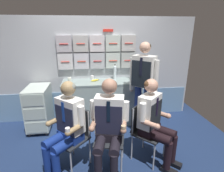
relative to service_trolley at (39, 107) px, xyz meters
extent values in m
cube|color=#1A2A4D|center=(1.11, -0.97, -0.49)|extent=(4.80, 4.80, 0.04)
cube|color=#AFB4BC|center=(1.11, 0.41, 0.61)|extent=(4.20, 0.06, 2.15)
cube|color=#658AAF|center=(1.11, 0.37, -0.16)|extent=(4.12, 0.01, 0.62)
cube|color=silver|center=(0.52, 0.35, 0.81)|extent=(0.29, 0.06, 0.32)
cylinder|color=red|center=(0.52, 0.31, 0.81)|extent=(0.17, 0.01, 0.01)
cube|color=silver|center=(0.84, 0.35, 0.81)|extent=(0.29, 0.06, 0.32)
cylinder|color=red|center=(0.84, 0.31, 0.81)|extent=(0.17, 0.01, 0.01)
cube|color=#B0B4BB|center=(1.17, 0.35, 0.81)|extent=(0.29, 0.06, 0.32)
cylinder|color=red|center=(1.17, 0.31, 0.81)|extent=(0.17, 0.01, 0.01)
cube|color=silver|center=(1.49, 0.35, 0.81)|extent=(0.29, 0.06, 0.32)
cylinder|color=red|center=(1.49, 0.31, 0.81)|extent=(0.17, 0.01, 0.01)
cube|color=#AFB5B2|center=(1.81, 0.35, 0.81)|extent=(0.29, 0.06, 0.32)
cylinder|color=red|center=(1.81, 0.31, 0.81)|extent=(0.17, 0.01, 0.01)
cube|color=#ADA8B1|center=(0.52, 0.35, 1.16)|extent=(0.29, 0.06, 0.32)
cylinder|color=red|center=(0.52, 0.31, 1.16)|extent=(0.17, 0.01, 0.01)
cube|color=#B1AFAE|center=(0.84, 0.35, 1.16)|extent=(0.29, 0.06, 0.32)
cylinder|color=red|center=(0.84, 0.31, 1.16)|extent=(0.17, 0.01, 0.01)
cube|color=silver|center=(1.17, 0.35, 1.16)|extent=(0.29, 0.06, 0.32)
cylinder|color=red|center=(1.17, 0.31, 1.16)|extent=(0.17, 0.01, 0.01)
cube|color=silver|center=(1.49, 0.35, 1.16)|extent=(0.29, 0.06, 0.32)
cylinder|color=red|center=(1.49, 0.31, 1.16)|extent=(0.17, 0.01, 0.01)
cube|color=#BBB8B6|center=(1.81, 0.35, 1.16)|extent=(0.29, 0.06, 0.32)
cylinder|color=red|center=(1.81, 0.31, 1.16)|extent=(0.17, 0.01, 0.01)
cube|color=red|center=(1.39, 0.36, 1.41)|extent=(0.20, 0.02, 0.05)
cube|color=#92A5A1|center=(1.24, 0.12, -0.03)|extent=(1.55, 0.52, 0.87)
cube|color=gray|center=(1.24, 0.12, 0.42)|extent=(1.58, 0.53, 0.03)
sphere|color=black|center=(-0.16, -0.27, -0.43)|extent=(0.07, 0.07, 0.07)
sphere|color=black|center=(0.16, -0.27, -0.43)|extent=(0.07, 0.07, 0.07)
sphere|color=black|center=(-0.16, 0.28, -0.43)|extent=(0.07, 0.07, 0.07)
sphere|color=black|center=(0.16, 0.28, -0.43)|extent=(0.07, 0.07, 0.07)
cube|color=#B7C6BE|center=(0.00, 0.00, 0.00)|extent=(0.40, 0.64, 0.80)
cube|color=#A3B2A9|center=(0.00, -0.32, -0.26)|extent=(0.35, 0.01, 0.21)
cube|color=#A3B2A9|center=(0.00, -0.32, 0.00)|extent=(0.35, 0.01, 0.21)
cube|color=#A3B2A9|center=(0.00, -0.32, 0.27)|extent=(0.35, 0.01, 0.21)
cylinder|color=#28282D|center=(0.00, -0.30, 0.38)|extent=(0.32, 0.02, 0.02)
cylinder|color=#A8AAAF|center=(0.44, -1.12, -0.25)|extent=(0.02, 0.02, 0.42)
cylinder|color=#A8AAAF|center=(0.70, -1.36, -0.25)|extent=(0.02, 0.02, 0.42)
cylinder|color=#A8AAAF|center=(0.69, -0.86, -0.25)|extent=(0.02, 0.02, 0.42)
cylinder|color=#A8AAAF|center=(0.95, -1.10, -0.25)|extent=(0.02, 0.02, 0.42)
cube|color=#212328|center=(0.70, -1.11, -0.03)|extent=(0.57, 0.57, 0.02)
cube|color=#212328|center=(0.83, -0.97, 0.18)|extent=(0.29, 0.27, 0.40)
cylinder|color=#A8AAAF|center=(0.69, -0.86, 0.18)|extent=(0.02, 0.02, 0.40)
cylinder|color=#A8AAAF|center=(0.95, -1.10, 0.18)|extent=(0.02, 0.02, 0.40)
cylinder|color=navy|center=(0.39, -1.30, -0.20)|extent=(0.10, 0.10, 0.41)
cylinder|color=navy|center=(0.53, -1.42, -0.20)|extent=(0.10, 0.10, 0.41)
cylinder|color=navy|center=(0.51, -1.17, 0.03)|extent=(0.35, 0.37, 0.13)
cylinder|color=navy|center=(0.65, -1.30, 0.03)|extent=(0.35, 0.37, 0.13)
cube|color=navy|center=(0.70, -1.11, 0.04)|extent=(0.38, 0.38, 0.12)
cube|color=white|center=(0.71, -1.10, 0.34)|extent=(0.40, 0.39, 0.48)
cube|color=#20243B|center=(0.64, -1.17, 0.30)|extent=(0.25, 0.23, 0.38)
cube|color=navy|center=(0.63, -1.18, 0.42)|extent=(0.04, 0.04, 0.27)
cylinder|color=white|center=(0.56, -0.95, 0.39)|extent=(0.08, 0.08, 0.26)
cylinder|color=#9B7E55|center=(0.50, -1.04, 0.24)|extent=(0.21, 0.22, 0.07)
sphere|color=#9B7E55|center=(0.42, -1.12, 0.24)|extent=(0.08, 0.08, 0.08)
cylinder|color=white|center=(0.86, -1.24, 0.39)|extent=(0.08, 0.08, 0.26)
cylinder|color=#9B7E55|center=(0.77, -1.30, 0.24)|extent=(0.21, 0.22, 0.07)
sphere|color=#9B7E55|center=(0.70, -1.38, 0.24)|extent=(0.08, 0.08, 0.08)
cylinder|color=white|center=(0.70, -1.38, 0.28)|extent=(0.06, 0.06, 0.06)
sphere|color=#9B7E55|center=(0.71, -1.10, 0.71)|extent=(0.19, 0.19, 0.19)
ellipsoid|color=gray|center=(0.72, -1.08, 0.73)|extent=(0.25, 0.25, 0.13)
cylinder|color=#A8AAAF|center=(1.01, -1.32, -0.25)|extent=(0.02, 0.02, 0.42)
cylinder|color=#A8AAAF|center=(1.36, -1.40, -0.25)|extent=(0.02, 0.02, 0.42)
cylinder|color=#A8AAAF|center=(1.10, -0.97, -0.25)|extent=(0.02, 0.02, 0.42)
cylinder|color=#A8AAAF|center=(1.45, -1.05, -0.25)|extent=(0.02, 0.02, 0.42)
cube|color=#212328|center=(1.23, -1.18, -0.03)|extent=(0.48, 0.48, 0.02)
cube|color=#212328|center=(1.27, -1.00, 0.18)|extent=(0.36, 0.11, 0.40)
cylinder|color=#A8AAAF|center=(1.10, -0.97, 0.18)|extent=(0.02, 0.02, 0.40)
cylinder|color=#A8AAAF|center=(1.45, -1.05, 0.18)|extent=(0.02, 0.02, 0.40)
cylinder|color=black|center=(1.05, -1.51, -0.20)|extent=(0.10, 0.10, 0.41)
cylinder|color=black|center=(1.24, -1.56, -0.20)|extent=(0.10, 0.10, 0.41)
cylinder|color=black|center=(1.09, -1.34, 0.03)|extent=(0.22, 0.42, 0.13)
cylinder|color=black|center=(1.28, -1.38, 0.03)|extent=(0.22, 0.42, 0.13)
cube|color=black|center=(1.23, -1.18, 0.04)|extent=(0.39, 0.28, 0.12)
cube|color=white|center=(1.23, -1.17, 0.35)|extent=(0.42, 0.29, 0.50)
cube|color=#1D1E33|center=(1.21, -1.27, 0.31)|extent=(0.34, 0.09, 0.40)
cube|color=black|center=(1.21, -1.28, 0.44)|extent=(0.04, 0.02, 0.28)
cylinder|color=white|center=(1.02, -1.11, 0.40)|extent=(0.08, 0.08, 0.27)
cylinder|color=#A57761|center=(1.01, -1.23, 0.25)|extent=(0.13, 0.26, 0.07)
sphere|color=#A57761|center=(0.99, -1.34, 0.25)|extent=(0.08, 0.08, 0.08)
cylinder|color=white|center=(1.45, -1.22, 0.40)|extent=(0.08, 0.08, 0.27)
cylinder|color=#A57761|center=(1.40, -1.32, 0.25)|extent=(0.13, 0.26, 0.07)
sphere|color=#A57761|center=(1.37, -1.43, 0.25)|extent=(0.08, 0.08, 0.08)
cylinder|color=tan|center=(1.37, -1.43, 0.29)|extent=(0.06, 0.06, 0.06)
sphere|color=#A57761|center=(1.23, -1.17, 0.74)|extent=(0.20, 0.20, 0.20)
ellipsoid|color=brown|center=(1.24, -1.15, 0.76)|extent=(0.23, 0.22, 0.14)
cylinder|color=#A8AAAF|center=(1.82, -1.36, -0.25)|extent=(0.02, 0.02, 0.42)
cylinder|color=#A8AAAF|center=(2.08, -1.11, -0.25)|extent=(0.02, 0.02, 0.42)
cylinder|color=#A8AAAF|center=(1.57, -1.10, -0.25)|extent=(0.02, 0.02, 0.42)
cylinder|color=#A8AAAF|center=(1.83, -0.85, -0.25)|extent=(0.02, 0.02, 0.42)
cube|color=#212328|center=(1.83, -1.11, -0.03)|extent=(0.57, 0.57, 0.02)
cube|color=#212328|center=(1.70, -0.97, 0.18)|extent=(0.28, 0.28, 0.40)
cylinder|color=#A8AAAF|center=(1.57, -1.10, 0.18)|extent=(0.02, 0.02, 0.40)
cylinder|color=#A8AAAF|center=(1.83, -0.85, 0.18)|extent=(0.02, 0.02, 0.40)
cube|color=black|center=(2.02, -1.44, -0.44)|extent=(0.22, 0.22, 0.06)
cube|color=black|center=(2.16, -1.32, -0.44)|extent=(0.22, 0.22, 0.06)
cylinder|color=black|center=(2.00, -1.42, -0.20)|extent=(0.10, 0.10, 0.41)
cylinder|color=black|center=(2.13, -1.29, -0.20)|extent=(0.10, 0.10, 0.41)
cylinder|color=black|center=(1.88, -1.29, 0.03)|extent=(0.35, 0.36, 0.13)
cylinder|color=black|center=(2.01, -1.17, 0.03)|extent=(0.35, 0.36, 0.13)
cube|color=black|center=(1.83, -1.11, 0.04)|extent=(0.38, 0.38, 0.12)
cube|color=white|center=(1.81, -1.09, 0.33)|extent=(0.39, 0.39, 0.47)
cube|color=black|center=(1.89, -1.17, 0.30)|extent=(0.24, 0.24, 0.38)
cube|color=black|center=(1.89, -1.17, 0.42)|extent=(0.04, 0.04, 0.26)
cylinder|color=white|center=(1.67, -1.24, 0.39)|extent=(0.08, 0.08, 0.26)
cylinder|color=tan|center=(1.75, -1.30, 0.24)|extent=(0.21, 0.22, 0.07)
sphere|color=tan|center=(1.83, -1.38, 0.24)|extent=(0.08, 0.08, 0.08)
cylinder|color=white|center=(1.96, -0.95, 0.39)|extent=(0.08, 0.08, 0.26)
cylinder|color=tan|center=(2.02, -1.04, 0.24)|extent=(0.21, 0.22, 0.07)
sphere|color=tan|center=(2.10, -1.12, 0.24)|extent=(0.08, 0.08, 0.08)
sphere|color=tan|center=(1.81, -1.09, 0.70)|extent=(0.19, 0.19, 0.19)
ellipsoid|color=brown|center=(1.80, -1.08, 0.72)|extent=(0.25, 0.25, 0.13)
cube|color=black|center=(1.83, -0.35, -0.44)|extent=(0.23, 0.24, 0.06)
cube|color=black|center=(1.98, -0.49, -0.44)|extent=(0.23, 0.24, 0.06)
cylinder|color=navy|center=(1.86, -0.33, 0.03)|extent=(0.12, 0.12, 0.88)
cylinder|color=navy|center=(1.99, -0.46, 0.03)|extent=(0.12, 0.12, 0.88)
cube|color=white|center=(1.93, -0.40, 0.74)|extent=(0.43, 0.42, 0.54)
cube|color=black|center=(1.85, -0.48, 0.71)|extent=(0.26, 0.25, 0.45)
cube|color=black|center=(1.84, -0.48, 0.84)|extent=(0.04, 0.04, 0.30)
cylinder|color=white|center=(1.76, -0.24, 0.66)|extent=(0.08, 0.08, 0.60)
sphere|color=tan|center=(1.76, -0.24, 0.36)|extent=(0.08, 0.08, 0.08)
cylinder|color=white|center=(2.09, -0.55, 0.66)|extent=(0.08, 0.08, 0.60)
sphere|color=tan|center=(2.09, -0.55, 0.36)|extent=(0.08, 0.08, 0.08)
sphere|color=tan|center=(1.93, -0.40, 1.15)|extent=(0.19, 0.19, 0.19)
ellipsoid|color=black|center=(1.94, -0.39, 1.16)|extent=(0.25, 0.25, 0.13)
cylinder|color=silver|center=(1.87, 0.23, 0.57)|extent=(0.07, 0.07, 0.27)
cone|color=silver|center=(1.87, 0.23, 0.72)|extent=(0.07, 0.07, 0.02)
cylinder|color=red|center=(1.87, 0.23, 0.74)|extent=(0.03, 0.03, 0.02)
cylinder|color=silver|center=(1.52, 0.26, 0.57)|extent=(0.06, 0.06, 0.27)
cone|color=silver|center=(1.52, 0.26, 0.72)|extent=(0.06, 0.06, 0.02)
cylinder|color=black|center=(1.52, 0.26, 0.74)|extent=(0.03, 0.03, 0.02)
cylinder|color=silver|center=(0.59, 0.19, 0.48)|extent=(0.07, 0.07, 0.08)
cylinder|color=#382114|center=(0.59, 0.19, 0.51)|extent=(0.06, 0.06, 0.01)
cylinder|color=white|center=(1.33, -0.02, 0.47)|extent=(0.07, 0.07, 0.06)
cylinder|color=#382114|center=(1.33, -0.02, 0.50)|extent=(0.06, 0.06, 0.01)
cylinder|color=white|center=(1.05, 0.29, 0.48)|extent=(0.06, 0.06, 0.08)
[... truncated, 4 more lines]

